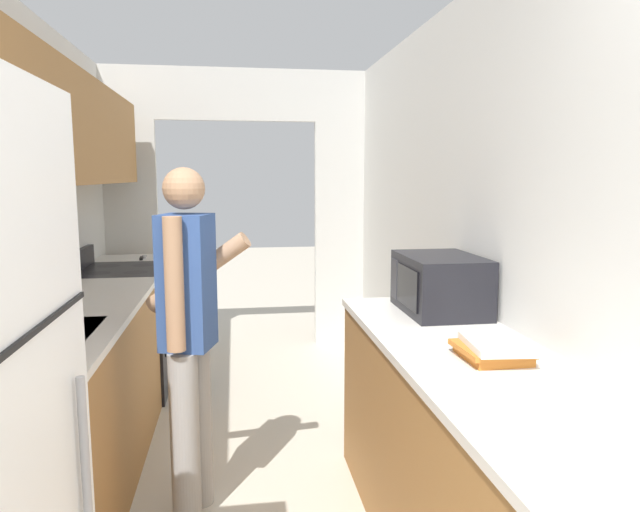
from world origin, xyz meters
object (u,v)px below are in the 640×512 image
(range_oven, at_px, (124,330))
(knife, at_px, (142,258))
(microwave, at_px, (440,284))
(book_stack, at_px, (494,349))
(person, at_px, (189,335))

(range_oven, relative_size, knife, 3.55)
(range_oven, height_order, knife, range_oven)
(microwave, bearing_deg, range_oven, 138.54)
(range_oven, height_order, book_stack, range_oven)
(microwave, xyz_separation_m, knife, (-1.73, 2.10, -0.13))
(person, bearing_deg, microwave, -70.93)
(microwave, bearing_deg, book_stack, -94.95)
(range_oven, bearing_deg, microwave, -41.46)
(person, distance_m, microwave, 1.22)
(range_oven, relative_size, person, 0.65)
(person, xyz_separation_m, microwave, (1.20, 0.06, 0.19))
(book_stack, height_order, knife, book_stack)
(microwave, xyz_separation_m, book_stack, (-0.06, -0.73, -0.10))
(knife, bearing_deg, person, -82.17)
(book_stack, bearing_deg, range_oven, 126.73)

